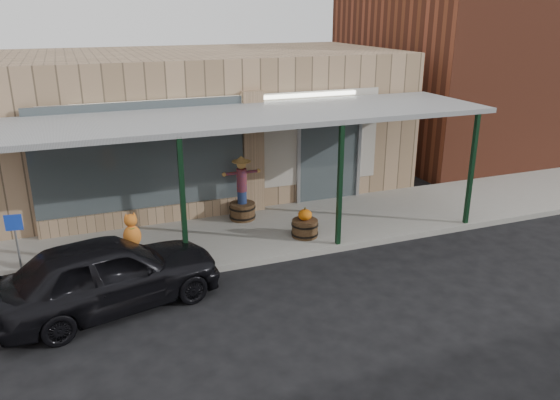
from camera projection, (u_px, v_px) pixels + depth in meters
name	position (u px, v px, depth m)	size (l,w,h in m)	color
ground	(304.00, 307.00, 10.44)	(120.00, 120.00, 0.00)	black
sidewalk	(246.00, 235.00, 13.58)	(40.00, 3.20, 0.15)	gray
storefront	(200.00, 121.00, 16.92)	(12.00, 6.25, 4.20)	tan
awning	(244.00, 118.00, 12.57)	(12.00, 3.00, 3.04)	slate
block_buildings_near	(250.00, 61.00, 17.97)	(61.00, 8.00, 8.00)	brown
barrel_scarecrow	(242.00, 198.00, 14.23)	(1.03, 0.80, 1.71)	brown
barrel_pumpkin	(305.00, 226.00, 13.23)	(0.73, 0.73, 0.75)	brown
handicap_sign	(17.00, 241.00, 10.55)	(0.32, 0.07, 1.55)	gray
parked_sedan	(109.00, 273.00, 10.22)	(4.45, 2.59, 1.57)	black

